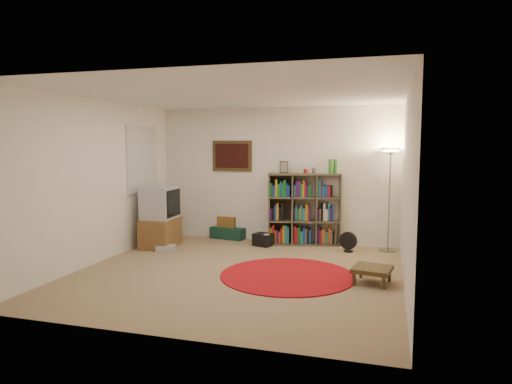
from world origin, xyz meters
TOP-DOWN VIEW (x-y plane):
  - room at (-0.05, 0.05)m, footprint 4.54×4.54m
  - bookshelf at (0.55, 2.12)m, footprint 1.35×0.64m
  - floor_lamp at (2.05, 2.00)m, footprint 0.40×0.40m
  - floor_fan at (1.40, 1.73)m, footprint 0.31×0.20m
  - tv_stand at (-1.84, 1.20)m, footprint 0.54×0.75m
  - dvd_box at (-1.60, 0.93)m, footprint 0.35×0.31m
  - suitcase at (-0.92, 2.28)m, footprint 0.74×0.54m
  - wicker_basket at (-0.97, 2.30)m, footprint 0.38×0.29m
  - duffel_bag at (-0.11, 1.79)m, footprint 0.38×0.35m
  - paper_towel at (-0.03, 1.72)m, footprint 0.12×0.12m
  - red_rug at (0.71, 0.06)m, footprint 1.87×1.87m
  - side_table at (1.85, 0.03)m, footprint 0.55×0.55m

SIDE VIEW (x-z plane):
  - red_rug at x=0.71m, z-range 0.00..0.02m
  - dvd_box at x=-1.60m, z-range 0.00..0.10m
  - suitcase at x=-0.92m, z-range 0.00..0.22m
  - duffel_bag at x=-0.11m, z-range 0.00..0.22m
  - paper_towel at x=-0.03m, z-range 0.00..0.22m
  - floor_fan at x=1.40m, z-range 0.00..0.35m
  - side_table at x=1.85m, z-range 0.07..0.29m
  - wicker_basket at x=-0.97m, z-range 0.22..0.42m
  - tv_stand at x=-1.84m, z-range -0.02..1.06m
  - bookshelf at x=0.55m, z-range -0.15..1.40m
  - room at x=-0.05m, z-range -0.01..2.53m
  - floor_lamp at x=2.05m, z-range 0.58..2.35m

